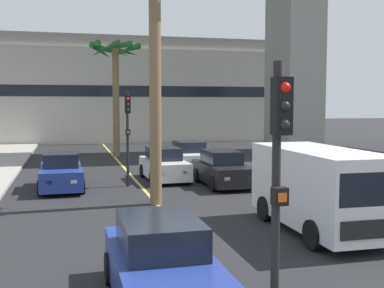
{
  "coord_description": "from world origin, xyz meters",
  "views": [
    {
      "loc": [
        -3.11,
        2.0,
        3.63
      ],
      "look_at": [
        0.0,
        14.0,
        2.6
      ],
      "focal_mm": 45.31,
      "sensor_mm": 36.0,
      "label": 1
    }
  ],
  "objects_px": {
    "car_queue_third": "(164,165)",
    "palm_tree_near_median": "(115,65)",
    "traffic_light_median_near": "(278,172)",
    "car_queue_second": "(189,156)",
    "car_queue_front": "(222,170)",
    "car_queue_fifth": "(61,173)",
    "palm_tree_mid_median": "(155,7)",
    "car_queue_fourth": "(161,265)",
    "delivery_van": "(319,187)",
    "traffic_light_median_far": "(128,125)"
  },
  "relations": [
    {
      "from": "car_queue_third",
      "to": "palm_tree_near_median",
      "type": "xyz_separation_m",
      "value": [
        -1.2,
        10.86,
        5.55
      ]
    },
    {
      "from": "car_queue_third",
      "to": "traffic_light_median_near",
      "type": "bearing_deg",
      "value": -95.89
    },
    {
      "from": "car_queue_third",
      "to": "car_queue_second",
      "type": "bearing_deg",
      "value": 58.1
    },
    {
      "from": "car_queue_front",
      "to": "car_queue_fifth",
      "type": "xyz_separation_m",
      "value": [
        -6.93,
        0.81,
        0.0
      ]
    },
    {
      "from": "car_queue_second",
      "to": "car_queue_fifth",
      "type": "distance_m",
      "value": 8.32
    },
    {
      "from": "palm_tree_mid_median",
      "to": "traffic_light_median_near",
      "type": "bearing_deg",
      "value": -91.75
    },
    {
      "from": "car_queue_third",
      "to": "car_queue_fourth",
      "type": "distance_m",
      "value": 14.37
    },
    {
      "from": "car_queue_fourth",
      "to": "car_queue_third",
      "type": "bearing_deg",
      "value": 78.6
    },
    {
      "from": "car_queue_front",
      "to": "traffic_light_median_near",
      "type": "bearing_deg",
      "value": -105.21
    },
    {
      "from": "car_queue_third",
      "to": "palm_tree_mid_median",
      "type": "relative_size",
      "value": 0.48
    },
    {
      "from": "delivery_van",
      "to": "traffic_light_median_far",
      "type": "relative_size",
      "value": 1.25
    },
    {
      "from": "car_queue_front",
      "to": "palm_tree_near_median",
      "type": "bearing_deg",
      "value": 104.62
    },
    {
      "from": "car_queue_second",
      "to": "palm_tree_near_median",
      "type": "height_order",
      "value": "palm_tree_near_median"
    },
    {
      "from": "car_queue_second",
      "to": "delivery_van",
      "type": "distance_m",
      "value": 13.68
    },
    {
      "from": "car_queue_front",
      "to": "car_queue_fourth",
      "type": "xyz_separation_m",
      "value": [
        -5.04,
        -11.91,
        0.0
      ]
    },
    {
      "from": "car_queue_third",
      "to": "car_queue_fifth",
      "type": "height_order",
      "value": "same"
    },
    {
      "from": "traffic_light_median_far",
      "to": "palm_tree_mid_median",
      "type": "height_order",
      "value": "palm_tree_mid_median"
    },
    {
      "from": "car_queue_second",
      "to": "palm_tree_mid_median",
      "type": "bearing_deg",
      "value": -111.47
    },
    {
      "from": "car_queue_fifth",
      "to": "delivery_van",
      "type": "height_order",
      "value": "delivery_van"
    },
    {
      "from": "car_queue_third",
      "to": "car_queue_front",
      "type": "bearing_deg",
      "value": -44.65
    },
    {
      "from": "car_queue_fifth",
      "to": "traffic_light_median_near",
      "type": "distance_m",
      "value": 15.61
    },
    {
      "from": "palm_tree_mid_median",
      "to": "car_queue_fourth",
      "type": "bearing_deg",
      "value": -99.68
    },
    {
      "from": "delivery_van",
      "to": "traffic_light_median_near",
      "type": "xyz_separation_m",
      "value": [
        -4.13,
        -6.28,
        1.43
      ]
    },
    {
      "from": "car_queue_fourth",
      "to": "car_queue_front",
      "type": "bearing_deg",
      "value": 67.05
    },
    {
      "from": "car_queue_second",
      "to": "delivery_van",
      "type": "relative_size",
      "value": 0.79
    },
    {
      "from": "car_queue_fifth",
      "to": "delivery_van",
      "type": "distance_m",
      "value": 11.44
    },
    {
      "from": "palm_tree_near_median",
      "to": "palm_tree_mid_median",
      "type": "distance_m",
      "value": 16.33
    },
    {
      "from": "car_queue_second",
      "to": "car_queue_third",
      "type": "distance_m",
      "value": 3.99
    },
    {
      "from": "car_queue_third",
      "to": "palm_tree_mid_median",
      "type": "xyz_separation_m",
      "value": [
        -1.37,
        -5.45,
        6.29
      ]
    },
    {
      "from": "car_queue_second",
      "to": "palm_tree_mid_median",
      "type": "height_order",
      "value": "palm_tree_mid_median"
    },
    {
      "from": "car_queue_fourth",
      "to": "delivery_van",
      "type": "bearing_deg",
      "value": 35.89
    },
    {
      "from": "delivery_van",
      "to": "palm_tree_near_median",
      "type": "relative_size",
      "value": 0.67
    },
    {
      "from": "car_queue_front",
      "to": "car_queue_second",
      "type": "bearing_deg",
      "value": 90.99
    },
    {
      "from": "car_queue_second",
      "to": "traffic_light_median_near",
      "type": "xyz_separation_m",
      "value": [
        -3.81,
        -19.94,
        1.99
      ]
    },
    {
      "from": "delivery_van",
      "to": "palm_tree_mid_median",
      "type": "distance_m",
      "value": 8.4
    },
    {
      "from": "car_queue_fourth",
      "to": "palm_tree_mid_median",
      "type": "xyz_separation_m",
      "value": [
        1.47,
        8.64,
        6.29
      ]
    },
    {
      "from": "palm_tree_near_median",
      "to": "car_queue_front",
      "type": "bearing_deg",
      "value": -75.38
    },
    {
      "from": "car_queue_fifth",
      "to": "traffic_light_median_far",
      "type": "distance_m",
      "value": 3.48
    },
    {
      "from": "car_queue_third",
      "to": "traffic_light_median_far",
      "type": "distance_m",
      "value": 3.07
    },
    {
      "from": "car_queue_fourth",
      "to": "traffic_light_median_near",
      "type": "relative_size",
      "value": 0.98
    },
    {
      "from": "traffic_light_median_far",
      "to": "palm_tree_mid_median",
      "type": "distance_m",
      "value": 5.93
    },
    {
      "from": "car_queue_front",
      "to": "traffic_light_median_near",
      "type": "xyz_separation_m",
      "value": [
        -3.91,
        -14.38,
        1.99
      ]
    },
    {
      "from": "car_queue_second",
      "to": "car_queue_third",
      "type": "height_order",
      "value": "same"
    },
    {
      "from": "car_queue_second",
      "to": "palm_tree_near_median",
      "type": "distance_m",
      "value": 9.88
    },
    {
      "from": "traffic_light_median_near",
      "to": "palm_tree_mid_median",
      "type": "relative_size",
      "value": 0.48
    },
    {
      "from": "car_queue_third",
      "to": "car_queue_fourth",
      "type": "bearing_deg",
      "value": -101.4
    },
    {
      "from": "car_queue_fourth",
      "to": "traffic_light_median_far",
      "type": "bearing_deg",
      "value": 85.64
    },
    {
      "from": "car_queue_fifth",
      "to": "traffic_light_median_near",
      "type": "xyz_separation_m",
      "value": [
        3.02,
        -15.19,
        1.99
      ]
    },
    {
      "from": "car_queue_third",
      "to": "delivery_van",
      "type": "xyz_separation_m",
      "value": [
        2.42,
        -10.28,
        0.57
      ]
    },
    {
      "from": "car_queue_front",
      "to": "car_queue_third",
      "type": "bearing_deg",
      "value": 135.35
    }
  ]
}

